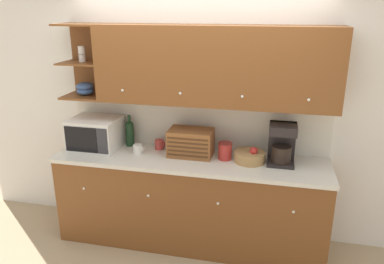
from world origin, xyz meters
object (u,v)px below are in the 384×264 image
object	(u,v)px
bread_box	(191,143)
mug	(160,144)
fruit_basket	(250,156)
microwave	(95,133)
storage_canister	(225,151)
mug_blue_second	(138,149)
coffee_maker	(282,144)
wine_bottle	(130,132)

from	to	relation	value
bread_box	mug	bearing A→B (deg)	165.28
bread_box	fruit_basket	size ratio (longest dim) A/B	1.48
microwave	fruit_basket	size ratio (longest dim) A/B	1.66
storage_canister	bread_box	bearing A→B (deg)	175.54
mug_blue_second	fruit_basket	xyz separation A→B (m)	(1.12, 0.03, 0.01)
mug	coffee_maker	xyz separation A→B (m)	(1.23, -0.10, 0.15)
microwave	coffee_maker	size ratio (longest dim) A/B	1.24
fruit_basket	coffee_maker	xyz separation A→B (m)	(0.29, 0.03, 0.14)
bread_box	fruit_basket	xyz separation A→B (m)	(0.59, -0.04, -0.08)
mug_blue_second	wine_bottle	bearing A→B (deg)	129.51
wine_bottle	mug_blue_second	world-z (taller)	wine_bottle
wine_bottle	microwave	bearing A→B (deg)	-153.95
mug	storage_canister	distance (m)	0.72
bread_box	coffee_maker	bearing A→B (deg)	-0.38
microwave	bread_box	world-z (taller)	microwave
fruit_basket	microwave	bearing A→B (deg)	179.69
storage_canister	fruit_basket	size ratio (longest dim) A/B	0.57
mug	bread_box	xyz separation A→B (m)	(0.36, -0.09, 0.08)
mug_blue_second	mug	size ratio (longest dim) A/B	1.00
microwave	wine_bottle	size ratio (longest dim) A/B	1.45
bread_box	storage_canister	world-z (taller)	bread_box
microwave	mug	distance (m)	0.68
wine_bottle	coffee_maker	bearing A→B (deg)	-4.75
coffee_maker	bread_box	bearing A→B (deg)	179.62
wine_bottle	coffee_maker	distance (m)	1.58
wine_bottle	mug	size ratio (longest dim) A/B	3.25
wine_bottle	fruit_basket	bearing A→B (deg)	-7.27
fruit_basket	coffee_maker	bearing A→B (deg)	6.50
microwave	mug	size ratio (longest dim) A/B	4.72
wine_bottle	bread_box	world-z (taller)	wine_bottle
mug	fruit_basket	distance (m)	0.95
mug_blue_second	fruit_basket	world-z (taller)	fruit_basket
microwave	wine_bottle	distance (m)	0.35
wine_bottle	fruit_basket	distance (m)	1.30
microwave	mug	xyz separation A→B (m)	(0.65, 0.12, -0.11)
mug_blue_second	bread_box	xyz separation A→B (m)	(0.53, 0.07, 0.09)
bread_box	coffee_maker	size ratio (longest dim) A/B	1.11
wine_bottle	mug	world-z (taller)	wine_bottle
coffee_maker	microwave	bearing A→B (deg)	-179.26
bread_box	mug_blue_second	bearing A→B (deg)	-172.47
microwave	bread_box	bearing A→B (deg)	1.71
microwave	coffee_maker	world-z (taller)	coffee_maker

